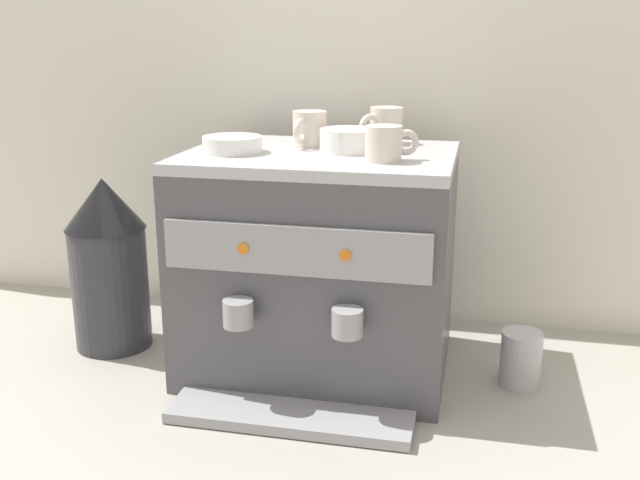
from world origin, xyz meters
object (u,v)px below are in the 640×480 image
at_px(espresso_machine, 320,263).
at_px(milk_pitcher, 521,359).
at_px(ceramic_cup_1, 386,143).
at_px(ceramic_bowl_1, 233,145).
at_px(ceramic_cup_2, 385,126).
at_px(ceramic_cup_0, 309,129).
at_px(ceramic_bowl_0, 349,141).
at_px(coffee_grinder, 108,262).

relative_size(espresso_machine, milk_pitcher, 4.73).
height_order(ceramic_cup_1, ceramic_bowl_1, ceramic_cup_1).
distance_m(ceramic_cup_2, milk_pitcher, 0.55).
relative_size(ceramic_cup_2, ceramic_bowl_1, 0.82).
height_order(ceramic_cup_2, milk_pitcher, ceramic_cup_2).
xyz_separation_m(espresso_machine, ceramic_cup_0, (-0.04, 0.07, 0.27)).
relative_size(ceramic_cup_0, milk_pitcher, 0.97).
bearing_deg(espresso_machine, milk_pitcher, -0.41).
xyz_separation_m(espresso_machine, ceramic_bowl_0, (0.06, 0.02, 0.25)).
height_order(espresso_machine, ceramic_bowl_1, ceramic_bowl_1).
xyz_separation_m(ceramic_cup_2, milk_pitcher, (0.30, -0.14, -0.44)).
height_order(ceramic_cup_0, ceramic_bowl_1, ceramic_cup_0).
relative_size(ceramic_cup_1, ceramic_bowl_1, 0.83).
height_order(ceramic_cup_0, coffee_grinder, ceramic_cup_0).
height_order(ceramic_cup_1, ceramic_cup_2, ceramic_cup_2).
distance_m(ceramic_cup_2, ceramic_bowl_0, 0.13).
xyz_separation_m(ceramic_cup_1, milk_pitcher, (0.27, 0.07, -0.43)).
relative_size(espresso_machine, ceramic_bowl_0, 4.53).
height_order(coffee_grinder, milk_pitcher, coffee_grinder).
relative_size(ceramic_cup_1, ceramic_bowl_0, 0.83).
xyz_separation_m(ceramic_cup_0, coffee_grinder, (-0.44, -0.07, -0.30)).
relative_size(ceramic_cup_0, coffee_grinder, 0.28).
relative_size(ceramic_cup_0, ceramic_bowl_0, 0.93).
xyz_separation_m(ceramic_cup_1, ceramic_bowl_1, (-0.31, 0.03, -0.02)).
relative_size(ceramic_cup_0, ceramic_cup_2, 1.13).
height_order(espresso_machine, ceramic_cup_0, ceramic_cup_0).
bearing_deg(ceramic_cup_2, ceramic_cup_0, -156.25).
distance_m(ceramic_cup_2, ceramic_bowl_1, 0.33).
bearing_deg(ceramic_cup_1, ceramic_cup_0, 140.95).
relative_size(ceramic_bowl_1, milk_pitcher, 1.05).
xyz_separation_m(ceramic_cup_0, ceramic_bowl_0, (0.09, -0.05, -0.01)).
bearing_deg(espresso_machine, ceramic_cup_2, 50.97).
distance_m(ceramic_cup_0, coffee_grinder, 0.54).
bearing_deg(ceramic_bowl_1, milk_pitcher, 3.94).
bearing_deg(ceramic_cup_0, milk_pitcher, -9.25).
height_order(ceramic_cup_2, coffee_grinder, ceramic_cup_2).
distance_m(ceramic_cup_1, ceramic_bowl_0, 0.13).
bearing_deg(ceramic_bowl_1, ceramic_bowl_0, 15.94).
bearing_deg(ceramic_bowl_1, ceramic_cup_2, 32.99).
distance_m(ceramic_cup_1, coffee_grinder, 0.69).
bearing_deg(ceramic_cup_0, ceramic_bowl_1, -138.22).
height_order(ceramic_bowl_1, coffee_grinder, ceramic_bowl_1).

